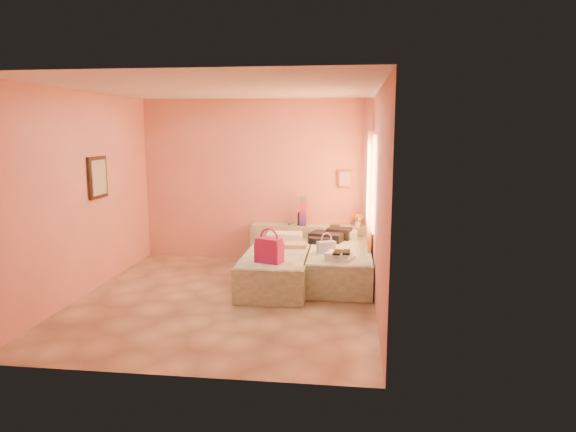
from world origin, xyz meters
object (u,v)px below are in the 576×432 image
object	(u,v)px
headboard_ledge	(310,244)
green_book	(335,225)
bed_left	(278,268)
magenta_handbag	(269,250)
flower_vase	(358,219)
water_bottle	(299,219)
blue_handbag	(326,247)
towel_stack	(340,256)
bed_right	(339,264)

from	to	relation	value
headboard_ledge	green_book	distance (m)	0.54
bed_left	green_book	bearing A→B (deg)	58.95
magenta_handbag	headboard_ledge	bearing A→B (deg)	98.47
green_book	flower_vase	xyz separation A→B (m)	(0.40, 0.01, 0.11)
water_bottle	blue_handbag	distance (m)	1.44
flower_vase	towel_stack	size ratio (longest dim) A/B	0.72
magenta_handbag	blue_handbag	size ratio (longest dim) A/B	1.35
bed_left	magenta_handbag	size ratio (longest dim) A/B	5.57
green_book	blue_handbag	size ratio (longest dim) A/B	0.61
bed_left	flower_vase	xyz separation A→B (m)	(1.19, 1.35, 0.53)
bed_left	bed_right	size ratio (longest dim) A/B	1.00
bed_left	flower_vase	size ratio (longest dim) A/B	7.93
bed_left	towel_stack	size ratio (longest dim) A/B	5.71
water_bottle	blue_handbag	size ratio (longest dim) A/B	0.82
magenta_handbag	towel_stack	xyz separation A→B (m)	(0.95, 0.25, -0.12)
bed_left	flower_vase	distance (m)	1.88
bed_left	flower_vase	bearing A→B (deg)	48.13
bed_right	water_bottle	distance (m)	1.35
towel_stack	blue_handbag	bearing A→B (deg)	118.52
bed_right	towel_stack	world-z (taller)	towel_stack
water_bottle	towel_stack	size ratio (longest dim) A/B	0.63
water_bottle	towel_stack	bearing A→B (deg)	-66.56
headboard_ledge	bed_left	size ratio (longest dim) A/B	1.02
headboard_ledge	bed_left	xyz separation A→B (m)	(-0.38, -1.37, -0.08)
bed_left	water_bottle	bearing A→B (deg)	81.71
water_bottle	green_book	size ratio (longest dim) A/B	1.35
green_book	towel_stack	size ratio (longest dim) A/B	0.47
bed_left	blue_handbag	size ratio (longest dim) A/B	7.50
bed_left	water_bottle	distance (m)	1.44
blue_handbag	green_book	bearing A→B (deg)	62.28
water_bottle	flower_vase	world-z (taller)	flower_vase
headboard_ledge	bed_right	world-z (taller)	headboard_ledge
green_book	blue_handbag	xyz separation A→B (m)	(-0.08, -1.34, -0.08)
water_bottle	towel_stack	xyz separation A→B (m)	(0.74, -1.71, -0.21)
headboard_ledge	towel_stack	bearing A→B (deg)	-72.49
flower_vase	bed_right	bearing A→B (deg)	-105.72
towel_stack	magenta_handbag	bearing A→B (deg)	-165.47
magenta_handbag	flower_vase	bearing A→B (deg)	78.14
magenta_handbag	water_bottle	bearing A→B (deg)	103.71
bed_left	water_bottle	size ratio (longest dim) A/B	9.10
water_bottle	blue_handbag	world-z (taller)	water_bottle
water_bottle	flower_vase	xyz separation A→B (m)	(1.01, 0.02, 0.02)
bed_right	blue_handbag	distance (m)	0.49
blue_handbag	towel_stack	distance (m)	0.44
green_book	headboard_ledge	bearing A→B (deg)	-176.49
bed_left	blue_handbag	world-z (taller)	blue_handbag
headboard_ledge	water_bottle	world-z (taller)	water_bottle
headboard_ledge	water_bottle	xyz separation A→B (m)	(-0.19, -0.04, 0.43)
water_bottle	magenta_handbag	world-z (taller)	water_bottle
magenta_handbag	blue_handbag	xyz separation A→B (m)	(0.74, 0.63, -0.08)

